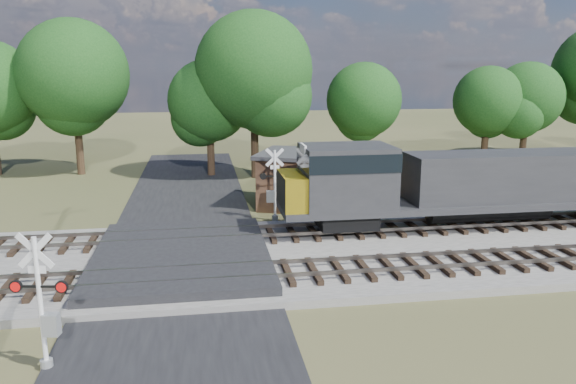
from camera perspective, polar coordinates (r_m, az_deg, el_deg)
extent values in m
plane|color=#3E4524|center=(23.15, -10.72, -7.72)|extent=(160.00, 160.00, 0.00)
cube|color=gray|center=(25.25, 12.72, -5.71)|extent=(140.00, 10.00, 0.30)
cube|color=black|center=(23.14, -10.73, -7.63)|extent=(7.00, 60.00, 0.08)
cube|color=#262628|center=(23.52, -10.72, -6.58)|extent=(7.00, 9.00, 0.62)
cube|color=black|center=(21.15, -5.43, -8.42)|extent=(44.00, 2.60, 0.18)
cube|color=#5E5750|center=(22.34, 15.80, -7.24)|extent=(140.00, 0.08, 0.15)
cube|color=#5E5750|center=(23.57, 14.35, -6.10)|extent=(140.00, 0.08, 0.15)
cube|color=black|center=(25.88, -6.14, -4.46)|extent=(44.00, 2.60, 0.18)
cube|color=#5E5750|center=(26.72, 11.36, -3.72)|extent=(140.00, 0.08, 0.15)
cube|color=#5E5750|center=(28.01, 10.36, -2.91)|extent=(140.00, 0.08, 0.15)
cylinder|color=silver|center=(16.36, -23.84, -10.44)|extent=(0.13, 0.13, 3.73)
cylinder|color=#94989A|center=(17.08, -23.30, -15.78)|extent=(0.34, 0.34, 0.28)
cube|color=silver|center=(15.86, -24.32, -5.46)|extent=(0.97, 0.22, 0.97)
cube|color=silver|center=(15.86, -24.32, -5.46)|extent=(0.97, 0.22, 0.97)
cube|color=silver|center=(16.02, -24.15, -7.21)|extent=(0.46, 0.11, 0.20)
cube|color=black|center=(16.17, -24.00, -8.76)|extent=(1.48, 0.33, 0.06)
cylinder|color=red|center=(16.44, -25.93, -8.61)|extent=(0.35, 0.15, 0.34)
cylinder|color=red|center=(15.93, -22.01, -8.91)|extent=(0.35, 0.15, 0.34)
cube|color=#94989A|center=(16.48, -22.91, -12.30)|extent=(0.46, 0.35, 0.61)
cylinder|color=silver|center=(29.25, -1.34, 0.63)|extent=(0.13, 0.13, 3.75)
cylinder|color=#94989A|center=(29.67, -1.32, -2.65)|extent=(0.34, 0.34, 0.28)
cube|color=silver|center=(28.98, -1.36, 3.53)|extent=(0.98, 0.11, 0.98)
cube|color=silver|center=(28.98, -1.36, 3.53)|extent=(0.98, 0.11, 0.98)
cube|color=silver|center=(29.06, -1.35, 2.53)|extent=(0.47, 0.06, 0.21)
cube|color=black|center=(29.15, -1.35, 1.62)|extent=(1.50, 0.17, 0.06)
cylinder|color=red|center=(29.19, -0.15, 1.64)|extent=(0.34, 0.12, 0.34)
cylinder|color=red|center=(29.12, -2.54, 1.60)|extent=(0.34, 0.12, 0.34)
cube|color=#94989A|center=(29.37, -1.79, -0.45)|extent=(0.44, 0.31, 0.61)
cube|color=#452C1D|center=(32.49, 1.34, 1.13)|extent=(5.53, 5.53, 2.96)
cube|color=#303033|center=(32.21, 1.36, 3.90)|extent=(6.09, 6.09, 0.21)
cylinder|color=black|center=(44.71, -20.50, 5.29)|extent=(0.56, 0.56, 5.70)
sphere|color=#123912|center=(44.42, -20.96, 11.12)|extent=(7.97, 7.97, 7.97)
cylinder|color=black|center=(41.78, -7.86, 4.51)|extent=(0.56, 0.56, 4.26)
sphere|color=#123912|center=(41.44, -8.01, 9.18)|extent=(5.96, 5.96, 5.96)
cylinder|color=black|center=(40.77, -3.41, 5.58)|extent=(0.56, 0.56, 5.92)
sphere|color=#123912|center=(40.46, -3.50, 12.25)|extent=(8.29, 8.29, 8.29)
cylinder|color=black|center=(44.76, 7.60, 4.99)|extent=(0.56, 0.56, 4.16)
sphere|color=#123912|center=(44.45, 7.72, 9.24)|extent=(5.82, 5.82, 5.82)
cylinder|color=black|center=(49.55, 19.38, 5.04)|extent=(0.56, 0.56, 4.01)
sphere|color=#123912|center=(49.27, 19.66, 8.74)|extent=(5.62, 5.62, 5.62)
cylinder|color=black|center=(51.41, 22.82, 5.12)|extent=(0.56, 0.56, 4.18)
sphere|color=#123912|center=(51.14, 23.14, 8.83)|extent=(5.85, 5.85, 5.85)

